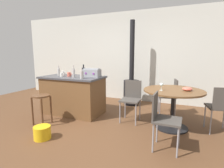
{
  "coord_description": "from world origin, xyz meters",
  "views": [
    {
      "loc": [
        1.61,
        -2.95,
        1.44
      ],
      "look_at": [
        0.1,
        0.6,
        0.78
      ],
      "focal_mm": 28.29,
      "sensor_mm": 36.0,
      "label": 1
    }
  ],
  "objects_px": {
    "folding_chair_right": "(163,117)",
    "plastic_bucket": "(42,133)",
    "wood_stove": "(131,86)",
    "toolbox": "(92,73)",
    "cup_0": "(62,75)",
    "dining_table": "(173,99)",
    "serving_bowl": "(187,89)",
    "folding_chair_left": "(131,97)",
    "kitchen_island": "(73,95)",
    "cup_1": "(63,72)",
    "wine_glass": "(161,85)",
    "bottle_0": "(82,75)",
    "bottle_1": "(84,71)",
    "wooden_stool": "(41,103)",
    "bottle_3": "(74,73)",
    "folding_chair_near": "(221,106)",
    "cup_2": "(69,74)",
    "folding_chair_far": "(170,94)",
    "bottle_2": "(59,72)"
  },
  "relations": [
    {
      "from": "folding_chair_right",
      "to": "plastic_bucket",
      "type": "distance_m",
      "value": 2.02
    },
    {
      "from": "wood_stove",
      "to": "toolbox",
      "type": "distance_m",
      "value": 1.35
    },
    {
      "from": "wood_stove",
      "to": "cup_0",
      "type": "height_order",
      "value": "wood_stove"
    },
    {
      "from": "dining_table",
      "to": "serving_bowl",
      "type": "distance_m",
      "value": 0.32
    },
    {
      "from": "folding_chair_left",
      "to": "cup_0",
      "type": "distance_m",
      "value": 1.75
    },
    {
      "from": "kitchen_island",
      "to": "cup_1",
      "type": "xyz_separation_m",
      "value": [
        -0.48,
        0.26,
        0.5
      ]
    },
    {
      "from": "cup_1",
      "to": "wine_glass",
      "type": "xyz_separation_m",
      "value": [
        2.58,
        -0.42,
        -0.09
      ]
    },
    {
      "from": "wood_stove",
      "to": "plastic_bucket",
      "type": "distance_m",
      "value": 2.74
    },
    {
      "from": "bottle_0",
      "to": "wine_glass",
      "type": "relative_size",
      "value": 1.62
    },
    {
      "from": "wine_glass",
      "to": "wood_stove",
      "type": "bearing_deg",
      "value": 125.78
    },
    {
      "from": "bottle_1",
      "to": "plastic_bucket",
      "type": "height_order",
      "value": "bottle_1"
    },
    {
      "from": "wooden_stool",
      "to": "wine_glass",
      "type": "bearing_deg",
      "value": 16.84
    },
    {
      "from": "bottle_0",
      "to": "bottle_3",
      "type": "relative_size",
      "value": 0.83
    },
    {
      "from": "kitchen_island",
      "to": "cup_0",
      "type": "distance_m",
      "value": 0.56
    },
    {
      "from": "serving_bowl",
      "to": "wine_glass",
      "type": "bearing_deg",
      "value": -160.09
    },
    {
      "from": "wine_glass",
      "to": "kitchen_island",
      "type": "bearing_deg",
      "value": 175.84
    },
    {
      "from": "wooden_stool",
      "to": "folding_chair_near",
      "type": "xyz_separation_m",
      "value": [
        3.3,
        0.94,
        0.07
      ]
    },
    {
      "from": "wooden_stool",
      "to": "wine_glass",
      "type": "height_order",
      "value": "wine_glass"
    },
    {
      "from": "bottle_1",
      "to": "bottle_3",
      "type": "distance_m",
      "value": 0.36
    },
    {
      "from": "toolbox",
      "to": "cup_0",
      "type": "distance_m",
      "value": 0.73
    },
    {
      "from": "folding_chair_left",
      "to": "bottle_1",
      "type": "relative_size",
      "value": 3.16
    },
    {
      "from": "cup_0",
      "to": "wine_glass",
      "type": "distance_m",
      "value": 2.33
    },
    {
      "from": "folding_chair_right",
      "to": "cup_2",
      "type": "bearing_deg",
      "value": 159.81
    },
    {
      "from": "folding_chair_far",
      "to": "bottle_1",
      "type": "relative_size",
      "value": 3.09
    },
    {
      "from": "folding_chair_left",
      "to": "cup_1",
      "type": "distance_m",
      "value": 2.0
    },
    {
      "from": "folding_chair_left",
      "to": "serving_bowl",
      "type": "distance_m",
      "value": 1.13
    },
    {
      "from": "wooden_stool",
      "to": "cup_1",
      "type": "xyz_separation_m",
      "value": [
        -0.3,
        1.11,
        0.5
      ]
    },
    {
      "from": "toolbox",
      "to": "wooden_stool",
      "type": "bearing_deg",
      "value": -123.25
    },
    {
      "from": "wooden_stool",
      "to": "bottle_2",
      "type": "relative_size",
      "value": 2.45
    },
    {
      "from": "folding_chair_right",
      "to": "kitchen_island",
      "type": "bearing_deg",
      "value": 158.67
    },
    {
      "from": "serving_bowl",
      "to": "kitchen_island",
      "type": "bearing_deg",
      "value": -179.79
    },
    {
      "from": "kitchen_island",
      "to": "cup_1",
      "type": "distance_m",
      "value": 0.74
    },
    {
      "from": "bottle_1",
      "to": "wine_glass",
      "type": "relative_size",
      "value": 1.93
    },
    {
      "from": "dining_table",
      "to": "wine_glass",
      "type": "distance_m",
      "value": 0.38
    },
    {
      "from": "bottle_2",
      "to": "cup_1",
      "type": "height_order",
      "value": "bottle_2"
    },
    {
      "from": "folding_chair_left",
      "to": "toolbox",
      "type": "relative_size",
      "value": 2.17
    },
    {
      "from": "folding_chair_far",
      "to": "plastic_bucket",
      "type": "bearing_deg",
      "value": -131.36
    },
    {
      "from": "cup_2",
      "to": "bottle_2",
      "type": "bearing_deg",
      "value": 176.57
    },
    {
      "from": "folding_chair_right",
      "to": "wood_stove",
      "type": "height_order",
      "value": "wood_stove"
    },
    {
      "from": "bottle_3",
      "to": "cup_0",
      "type": "relative_size",
      "value": 2.39
    },
    {
      "from": "cup_0",
      "to": "cup_1",
      "type": "height_order",
      "value": "cup_1"
    },
    {
      "from": "kitchen_island",
      "to": "bottle_3",
      "type": "relative_size",
      "value": 5.21
    },
    {
      "from": "kitchen_island",
      "to": "cup_2",
      "type": "xyz_separation_m",
      "value": [
        -0.08,
        -0.02,
        0.5
      ]
    },
    {
      "from": "folding_chair_left",
      "to": "cup_0",
      "type": "bearing_deg",
      "value": -174.3
    },
    {
      "from": "cup_1",
      "to": "serving_bowl",
      "type": "bearing_deg",
      "value": -4.82
    },
    {
      "from": "toolbox",
      "to": "cup_0",
      "type": "xyz_separation_m",
      "value": [
        -0.69,
        -0.24,
        -0.05
      ]
    },
    {
      "from": "folding_chair_right",
      "to": "cup_0",
      "type": "xyz_separation_m",
      "value": [
        -2.46,
        0.76,
        0.44
      ]
    },
    {
      "from": "bottle_2",
      "to": "cup_1",
      "type": "distance_m",
      "value": 0.28
    },
    {
      "from": "wine_glass",
      "to": "bottle_1",
      "type": "bearing_deg",
      "value": 168.96
    },
    {
      "from": "bottle_2",
      "to": "plastic_bucket",
      "type": "bearing_deg",
      "value": -62.33
    }
  ]
}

